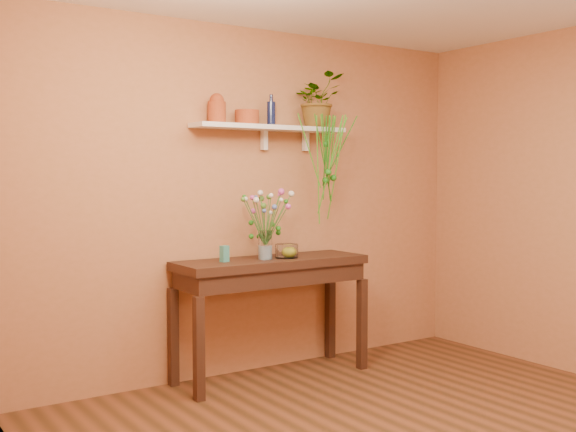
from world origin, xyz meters
name	(u,v)px	position (x,y,z in m)	size (l,w,h in m)	color
room	(442,212)	(0.00, 0.00, 1.35)	(4.04, 4.04, 2.70)	brown
sideboard	(272,276)	(-0.03, 1.74, 0.78)	(1.51, 0.49, 0.92)	#3A1E13
wall_shelf	(271,129)	(0.06, 1.87, 1.92)	(1.30, 0.24, 0.19)	white
terracotta_jug	(217,109)	(-0.41, 1.89, 2.04)	(0.16, 0.16, 0.22)	#9F3D20
terracotta_pot	(247,117)	(-0.15, 1.89, 1.99)	(0.18, 0.18, 0.11)	#9F3D20
blue_bottle	(271,113)	(0.07, 1.89, 2.04)	(0.08, 0.08, 0.24)	#10173D
spider_plant	(317,100)	(0.48, 1.85, 2.15)	(0.39, 0.34, 0.43)	#216D17
plant_fronds	(328,161)	(0.47, 1.69, 1.67)	(0.52, 0.31, 0.86)	#216D17
glass_vase	(265,247)	(-0.11, 1.70, 1.01)	(0.11, 0.11, 0.22)	white
bouquet	(267,209)	(-0.09, 1.70, 1.30)	(0.50, 0.44, 0.43)	#386B28
glass_bowl	(287,252)	(0.09, 1.70, 0.97)	(0.18, 0.18, 0.11)	white
lemon	(289,252)	(0.10, 1.69, 0.97)	(0.08, 0.08, 0.08)	yellow
carton	(224,254)	(-0.43, 1.74, 0.98)	(0.06, 0.04, 0.12)	teal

